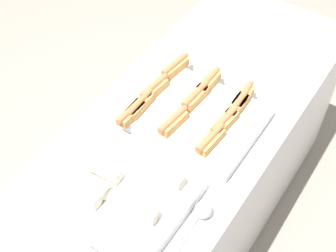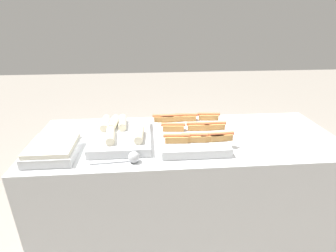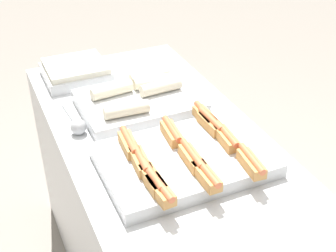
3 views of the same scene
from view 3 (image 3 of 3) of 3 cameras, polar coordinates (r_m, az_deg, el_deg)
counter at (r=1.88m, az=1.48°, el=-14.99°), size 1.86×0.72×0.86m
tray_hotdogs at (r=1.54m, az=2.08°, el=-3.92°), size 0.45×0.55×0.10m
tray_wraps at (r=1.87m, az=-3.47°, el=3.23°), size 0.34×0.47×0.10m
tray_side_front at (r=2.13m, az=-11.18°, el=6.55°), size 0.25×0.28×0.07m
serving_spoon_near at (r=1.75m, az=-10.96°, el=0.01°), size 0.25×0.06×0.06m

